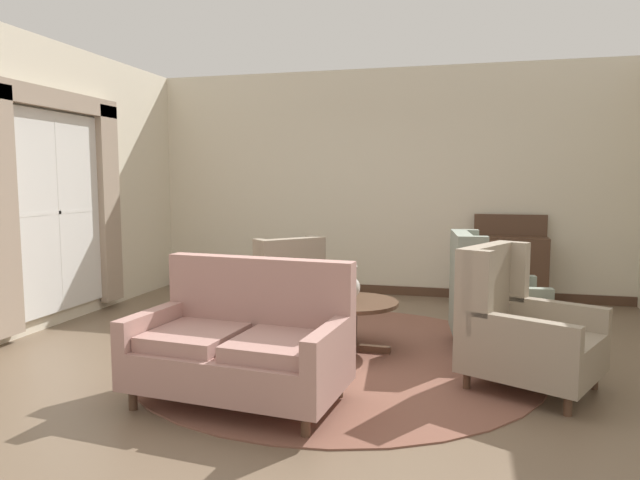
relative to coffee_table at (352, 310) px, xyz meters
The scene contains 14 objects.
ground 0.61m from the coffee_table, 102.23° to the right, with size 8.97×8.97×0.00m, color brown.
wall_back 2.94m from the coffee_table, 92.16° to the left, with size 6.57×0.08×3.02m, color beige.
wall_left 3.53m from the coffee_table, behind, with size 0.08×4.46×3.02m, color beige.
baseboard_back 2.68m from the coffee_table, 92.21° to the left, with size 6.41×0.03×0.12m, color #4C3323.
area_rug 0.42m from the coffee_table, 120.73° to the right, with size 3.55×3.55×0.01m, color brown.
window_with_curtains 3.37m from the coffee_table, behind, with size 0.12×1.96×2.40m.
coffee_table is the anchor object (origin of this frame).
porcelain_vase 0.23m from the coffee_table, 130.11° to the right, with size 0.18×0.18×0.32m.
settee 1.43m from the coffee_table, 111.59° to the right, with size 1.53×0.96×0.99m.
armchair_beside_settee 1.27m from the coffee_table, 139.28° to the left, with size 1.14×1.14×0.95m.
armchair_near_sideboard 1.50m from the coffee_table, 21.83° to the right, with size 1.14×1.10×1.06m.
armchair_far_left 1.25m from the coffee_table, 18.06° to the left, with size 0.88×0.82×1.08m.
side_table 1.40m from the coffee_table, 22.38° to the left, with size 0.46×0.46×0.66m.
sideboard 2.87m from the coffee_table, 57.57° to the left, with size 0.88×0.36×1.12m.
Camera 1 is at (1.06, -4.48, 1.56)m, focal length 31.88 mm.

